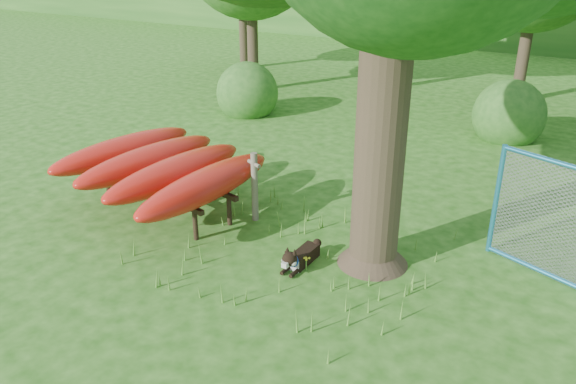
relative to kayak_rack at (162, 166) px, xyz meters
The scene contains 7 objects.
ground 2.99m from the kayak_rack, 27.28° to the right, with size 80.00×80.00×0.00m, color #1E5511.
wooden_post 1.78m from the kayak_rack, 15.52° to the left, with size 0.34×0.20×1.27m.
kayak_rack is the anchor object (origin of this frame).
husky_dog 3.31m from the kayak_rack, ahead, with size 0.25×0.99×0.44m.
wildflower_clump 3.44m from the kayak_rack, ahead, with size 0.10×0.10×0.23m.
shrub_left 6.70m from the kayak_rack, 111.59° to the left, with size 1.80×1.80×1.80m, color #285E1E.
shrub_mid 8.97m from the kayak_rack, 59.36° to the left, with size 1.80×1.80×1.80m, color #285E1E.
Camera 1 is at (4.34, -5.64, 4.51)m, focal length 35.00 mm.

